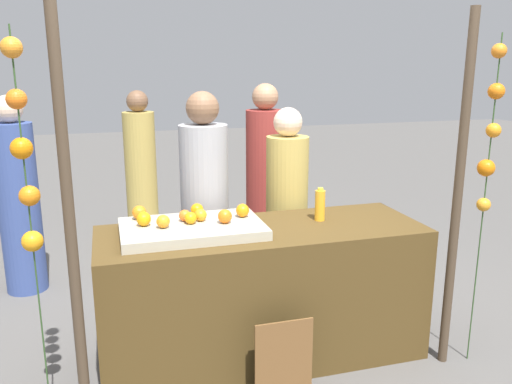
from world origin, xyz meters
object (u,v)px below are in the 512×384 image
(vendor_left, at_px, (205,219))
(orange_0, at_px, (201,215))
(orange_1, at_px, (163,222))
(juice_bottle, at_px, (320,205))
(chalkboard_sign, at_px, (283,362))
(vendor_right, at_px, (287,219))
(stall_counter, at_px, (262,293))

(vendor_left, bearing_deg, orange_0, -103.39)
(orange_1, bearing_deg, juice_bottle, 4.03)
(orange_1, xyz_separation_m, chalkboard_sign, (0.58, -0.50, -0.73))
(juice_bottle, bearing_deg, chalkboard_sign, -127.59)
(vendor_left, relative_size, vendor_right, 1.08)
(orange_1, xyz_separation_m, vendor_left, (0.35, 0.57, -0.18))
(orange_1, height_order, juice_bottle, juice_bottle)
(juice_bottle, xyz_separation_m, vendor_left, (-0.67, 0.50, -0.18))
(orange_1, distance_m, juice_bottle, 1.03)
(orange_0, height_order, vendor_right, vendor_right)
(orange_1, bearing_deg, vendor_right, 31.46)
(orange_1, bearing_deg, orange_0, 18.29)
(juice_bottle, xyz_separation_m, vendor_right, (-0.04, 0.53, -0.24))
(chalkboard_sign, distance_m, vendor_left, 1.22)
(stall_counter, height_order, chalkboard_sign, stall_counter)
(orange_0, height_order, chalkboard_sign, orange_0)
(vendor_left, bearing_deg, juice_bottle, -36.66)
(orange_0, relative_size, vendor_right, 0.05)
(orange_0, distance_m, vendor_left, 0.54)
(juice_bottle, xyz_separation_m, chalkboard_sign, (-0.44, -0.57, -0.73))
(stall_counter, height_order, vendor_left, vendor_left)
(orange_0, relative_size, chalkboard_sign, 0.15)
(orange_1, bearing_deg, vendor_left, 58.17)
(stall_counter, xyz_separation_m, vendor_left, (-0.26, 0.57, 0.35))
(stall_counter, xyz_separation_m, orange_0, (-0.37, 0.08, 0.53))
(orange_1, distance_m, vendor_left, 0.69)
(juice_bottle, height_order, chalkboard_sign, juice_bottle)
(orange_0, relative_size, vendor_left, 0.05)
(orange_1, height_order, vendor_left, vendor_left)
(stall_counter, relative_size, orange_1, 25.56)
(stall_counter, bearing_deg, chalkboard_sign, -93.34)
(vendor_right, bearing_deg, stall_counter, -121.73)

